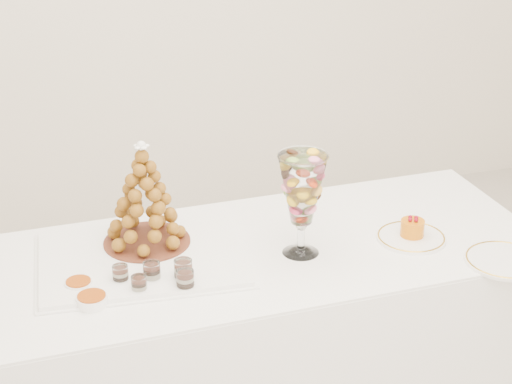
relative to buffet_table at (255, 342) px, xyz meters
name	(u,v)px	position (x,y,z in m)	size (l,w,h in m)	color
buffet_table	(255,342)	(0.00, 0.00, 0.00)	(1.98, 0.85, 0.74)	white
lace_tray	(141,259)	(-0.38, 0.03, 0.38)	(0.65, 0.49, 0.02)	white
macaron_vase	(302,191)	(0.14, -0.06, 0.60)	(0.16, 0.16, 0.35)	white
cake_plate	(411,238)	(0.53, -0.08, 0.38)	(0.24, 0.24, 0.01)	white
spare_plate	(504,261)	(0.75, -0.31, 0.38)	(0.26, 0.26, 0.01)	white
verrine_a	(121,276)	(-0.47, -0.10, 0.41)	(0.05, 0.05, 0.07)	white
verrine_b	(152,273)	(-0.37, -0.12, 0.41)	(0.05, 0.05, 0.07)	white
verrine_c	(183,271)	(-0.28, -0.14, 0.41)	(0.06, 0.06, 0.08)	white
verrine_d	(139,286)	(-0.42, -0.17, 0.40)	(0.05, 0.05, 0.06)	white
verrine_e	(185,281)	(-0.28, -0.19, 0.41)	(0.05, 0.05, 0.07)	white
ramekin_back	(79,286)	(-0.59, -0.09, 0.39)	(0.09, 0.09, 0.03)	white
ramekin_front	(92,300)	(-0.57, -0.19, 0.39)	(0.10, 0.10, 0.03)	white
croquembouche	(144,195)	(-0.35, 0.12, 0.57)	(0.29, 0.29, 0.36)	#5F2B19
mousse_cake	(412,228)	(0.54, -0.08, 0.41)	(0.08, 0.08, 0.07)	orange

